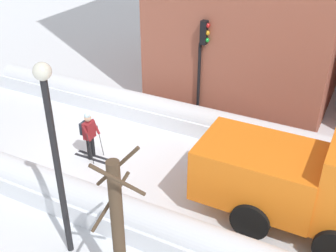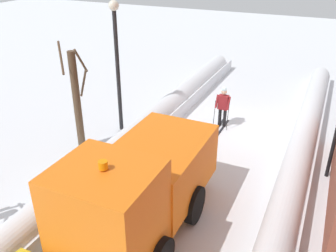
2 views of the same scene
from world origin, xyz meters
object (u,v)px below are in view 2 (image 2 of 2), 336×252
object	(u,v)px
skier	(223,105)
street_lamp	(117,52)
plow_truck	(138,189)
bare_tree_near	(77,100)

from	to	relation	value
skier	street_lamp	bearing A→B (deg)	28.90
plow_truck	street_lamp	size ratio (longest dim) A/B	1.13
plow_truck	street_lamp	distance (m)	6.70
street_lamp	bare_tree_near	world-z (taller)	street_lamp
plow_truck	bare_tree_near	world-z (taller)	bare_tree_near
street_lamp	bare_tree_near	xyz separation A→B (m)	(0.55, 2.01, -1.33)
plow_truck	skier	bearing A→B (deg)	-90.30
plow_truck	street_lamp	xyz separation A→B (m)	(3.79, -5.20, 1.88)
street_lamp	plow_truck	bearing A→B (deg)	126.08
skier	bare_tree_near	bearing A→B (deg)	43.25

